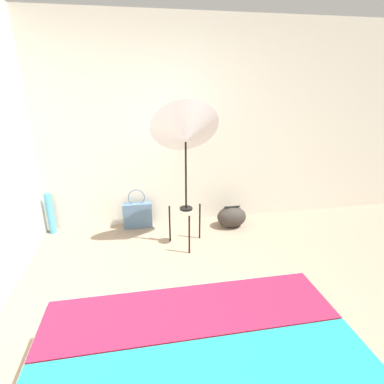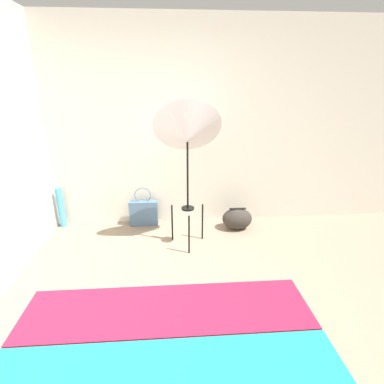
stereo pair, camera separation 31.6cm
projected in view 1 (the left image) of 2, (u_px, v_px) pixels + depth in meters
ground_plane at (176, 364)px, 2.05m from camera, size 14.00×14.00×0.00m
wall_back at (150, 127)px, 3.75m from camera, size 8.00×0.05×2.60m
photo_umbrella at (186, 134)px, 3.16m from camera, size 0.75×0.61×1.68m
tote_bag at (138, 215)px, 3.96m from camera, size 0.38×0.11×0.53m
duffel_bag at (232, 217)px, 3.99m from camera, size 0.39×0.28×0.29m
paper_roll at (50, 213)px, 3.78m from camera, size 0.08×0.08×0.54m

